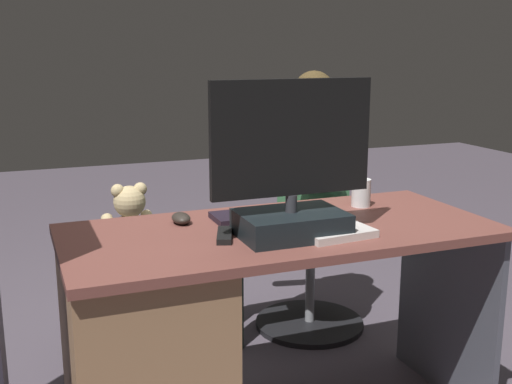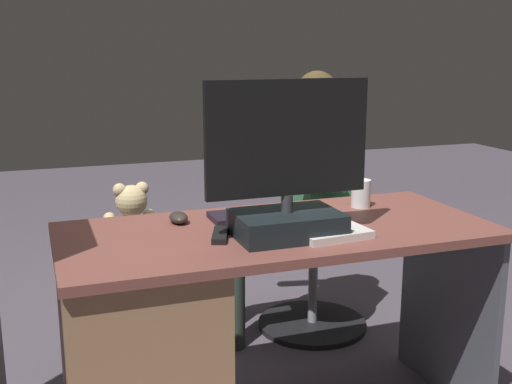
{
  "view_description": "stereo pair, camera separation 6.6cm",
  "coord_description": "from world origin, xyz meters",
  "px_view_note": "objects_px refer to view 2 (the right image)",
  "views": [
    {
      "loc": [
        0.8,
        2.15,
        1.3
      ],
      "look_at": [
        -0.06,
        -0.06,
        0.75
      ],
      "focal_mm": 44.8,
      "sensor_mm": 36.0,
      "label": 1
    },
    {
      "loc": [
        0.74,
        2.17,
        1.3
      ],
      "look_at": [
        -0.06,
        -0.06,
        0.75
      ],
      "focal_mm": 44.8,
      "sensor_mm": 36.0,
      "label": 2
    }
  ],
  "objects_px": {
    "keyboard": "(270,214)",
    "teddy_bear": "(132,222)",
    "cup": "(361,193)",
    "tv_remote": "(220,235)",
    "computer_mouse": "(179,218)",
    "monitor": "(287,185)",
    "office_chair_teddy": "(136,295)",
    "visitor_chair": "(313,275)",
    "person": "(297,183)",
    "desk": "(172,338)"
  },
  "relations": [
    {
      "from": "cup",
      "to": "tv_remote",
      "type": "relative_size",
      "value": 0.68
    },
    {
      "from": "tv_remote",
      "to": "person",
      "type": "distance_m",
      "value": 0.95
    },
    {
      "from": "cup",
      "to": "office_chair_teddy",
      "type": "distance_m",
      "value": 1.07
    },
    {
      "from": "monitor",
      "to": "office_chair_teddy",
      "type": "height_order",
      "value": "monitor"
    },
    {
      "from": "keyboard",
      "to": "cup",
      "type": "height_order",
      "value": "cup"
    },
    {
      "from": "cup",
      "to": "office_chair_teddy",
      "type": "height_order",
      "value": "cup"
    },
    {
      "from": "computer_mouse",
      "to": "tv_remote",
      "type": "relative_size",
      "value": 0.64
    },
    {
      "from": "keyboard",
      "to": "person",
      "type": "relative_size",
      "value": 0.35
    },
    {
      "from": "monitor",
      "to": "office_chair_teddy",
      "type": "xyz_separation_m",
      "value": [
        0.35,
        -0.82,
        -0.62
      ]
    },
    {
      "from": "visitor_chair",
      "to": "tv_remote",
      "type": "bearing_deg",
      "value": 48.33
    },
    {
      "from": "desk",
      "to": "visitor_chair",
      "type": "relative_size",
      "value": 2.75
    },
    {
      "from": "monitor",
      "to": "computer_mouse",
      "type": "xyz_separation_m",
      "value": [
        0.28,
        -0.26,
        -0.14
      ]
    },
    {
      "from": "computer_mouse",
      "to": "person",
      "type": "bearing_deg",
      "value": -140.66
    },
    {
      "from": "monitor",
      "to": "visitor_chair",
      "type": "bearing_deg",
      "value": -120.27
    },
    {
      "from": "office_chair_teddy",
      "to": "teddy_bear",
      "type": "xyz_separation_m",
      "value": [
        0.0,
        -0.01,
        0.32
      ]
    },
    {
      "from": "keyboard",
      "to": "teddy_bear",
      "type": "bearing_deg",
      "value": -56.87
    },
    {
      "from": "tv_remote",
      "to": "office_chair_teddy",
      "type": "height_order",
      "value": "tv_remote"
    },
    {
      "from": "monitor",
      "to": "person",
      "type": "height_order",
      "value": "monitor"
    },
    {
      "from": "keyboard",
      "to": "visitor_chair",
      "type": "height_order",
      "value": "keyboard"
    },
    {
      "from": "monitor",
      "to": "keyboard",
      "type": "relative_size",
      "value": 1.23
    },
    {
      "from": "computer_mouse",
      "to": "keyboard",
      "type": "bearing_deg",
      "value": 175.25
    },
    {
      "from": "cup",
      "to": "visitor_chair",
      "type": "height_order",
      "value": "cup"
    },
    {
      "from": "person",
      "to": "desk",
      "type": "bearing_deg",
      "value": 44.06
    },
    {
      "from": "monitor",
      "to": "office_chair_teddy",
      "type": "bearing_deg",
      "value": -66.85
    },
    {
      "from": "cup",
      "to": "teddy_bear",
      "type": "xyz_separation_m",
      "value": [
        0.75,
        -0.58,
        -0.19
      ]
    },
    {
      "from": "cup",
      "to": "teddy_bear",
      "type": "distance_m",
      "value": 0.97
    },
    {
      "from": "tv_remote",
      "to": "teddy_bear",
      "type": "relative_size",
      "value": 0.49
    },
    {
      "from": "teddy_bear",
      "to": "visitor_chair",
      "type": "xyz_separation_m",
      "value": [
        -0.82,
        0.03,
        -0.32
      ]
    },
    {
      "from": "keyboard",
      "to": "cup",
      "type": "relative_size",
      "value": 4.14
    },
    {
      "from": "office_chair_teddy",
      "to": "visitor_chair",
      "type": "relative_size",
      "value": 0.98
    },
    {
      "from": "cup",
      "to": "desk",
      "type": "bearing_deg",
      "value": 11.66
    },
    {
      "from": "keyboard",
      "to": "cup",
      "type": "xyz_separation_m",
      "value": [
        -0.36,
        -0.02,
        0.04
      ]
    },
    {
      "from": "computer_mouse",
      "to": "person",
      "type": "relative_size",
      "value": 0.08
    },
    {
      "from": "computer_mouse",
      "to": "cup",
      "type": "distance_m",
      "value": 0.68
    },
    {
      "from": "keyboard",
      "to": "computer_mouse",
      "type": "height_order",
      "value": "computer_mouse"
    },
    {
      "from": "computer_mouse",
      "to": "monitor",
      "type": "bearing_deg",
      "value": 136.66
    },
    {
      "from": "tv_remote",
      "to": "person",
      "type": "xyz_separation_m",
      "value": [
        -0.58,
        -0.75,
        -0.03
      ]
    },
    {
      "from": "cup",
      "to": "tv_remote",
      "type": "bearing_deg",
      "value": 18.58
    },
    {
      "from": "tv_remote",
      "to": "person",
      "type": "bearing_deg",
      "value": -107.65
    },
    {
      "from": "keyboard",
      "to": "teddy_bear",
      "type": "xyz_separation_m",
      "value": [
        0.39,
        -0.6,
        -0.15
      ]
    },
    {
      "from": "keyboard",
      "to": "person",
      "type": "bearing_deg",
      "value": -121.16
    },
    {
      "from": "office_chair_teddy",
      "to": "teddy_bear",
      "type": "distance_m",
      "value": 0.32
    },
    {
      "from": "tv_remote",
      "to": "keyboard",
      "type": "bearing_deg",
      "value": -122.01
    },
    {
      "from": "cup",
      "to": "office_chair_teddy",
      "type": "xyz_separation_m",
      "value": [
        0.75,
        -0.57,
        -0.51
      ]
    },
    {
      "from": "monitor",
      "to": "keyboard",
      "type": "bearing_deg",
      "value": -98.86
    },
    {
      "from": "computer_mouse",
      "to": "visitor_chair",
      "type": "relative_size",
      "value": 0.19
    },
    {
      "from": "visitor_chair",
      "to": "person",
      "type": "xyz_separation_m",
      "value": [
        0.09,
        -0.0,
        0.44
      ]
    },
    {
      "from": "desk",
      "to": "monitor",
      "type": "relative_size",
      "value": 2.73
    },
    {
      "from": "computer_mouse",
      "to": "teddy_bear",
      "type": "height_order",
      "value": "computer_mouse"
    },
    {
      "from": "monitor",
      "to": "tv_remote",
      "type": "height_order",
      "value": "monitor"
    }
  ]
}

